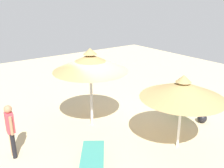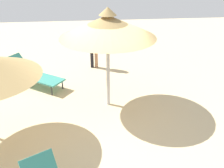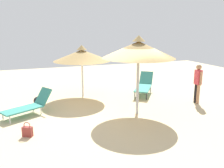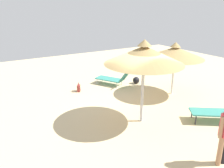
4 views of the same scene
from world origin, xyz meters
The scene contains 8 objects.
ground centered at (0.00, 0.00, -0.05)m, with size 24.00×24.00×0.10m, color beige.
parasol_umbrella_front centered at (0.15, 0.56, 2.44)m, with size 2.68×2.68×2.96m.
parasol_umbrella_near_right centered at (-2.78, -0.86, 1.98)m, with size 2.60×2.60×2.45m.
lounge_chair_center centered at (-1.09, -3.32, 0.39)m, with size 1.45×1.95×0.90m.
lounge_chair_far_right centered at (-2.31, 2.13, 0.45)m, with size 2.13×1.79×0.96m.
person_standing_edge centered at (-0.15, 3.57, 0.97)m, with size 0.46×0.24×1.70m.
handbag centered at (0.87, -3.44, 0.17)m, with size 0.27×0.33×0.47m.
beach_ball centered at (-2.25, -2.95, 0.18)m, with size 0.36×0.36×0.36m, color black.
Camera 3 is at (8.18, -3.38, 3.24)m, focal length 39.13 mm.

